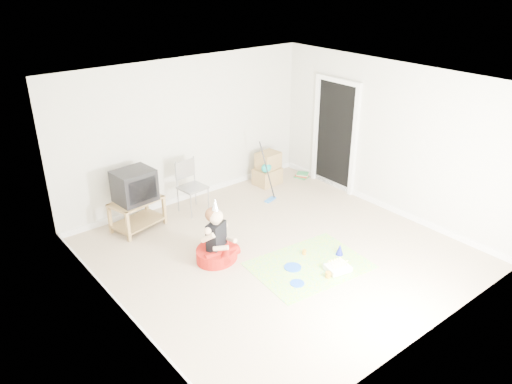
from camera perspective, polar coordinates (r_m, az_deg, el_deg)
ground at (r=7.71m, az=2.46°, el=-6.86°), size 5.00×5.00×0.00m
doorway_recess at (r=9.65m, az=9.06°, el=6.31°), size 0.02×0.90×2.05m
tv_stand at (r=8.44m, az=-13.42°, el=-2.22°), size 0.92×0.69×0.51m
crt_tv at (r=8.24m, az=-13.74°, el=0.71°), size 0.65×0.56×0.52m
folding_chair at (r=8.77m, az=-7.25°, el=0.52°), size 0.47×0.45×0.95m
cardboard_boxes at (r=9.88m, az=1.34°, el=2.61°), size 0.55×0.44×0.64m
floor_mop at (r=9.18m, az=1.66°, el=0.53°), size 0.28×0.35×1.07m
book_pile at (r=10.30m, az=5.24°, el=1.96°), size 0.27×0.30×0.11m
seated_woman at (r=7.45m, az=-4.52°, el=-6.21°), size 0.91×0.91×0.99m
party_mat at (r=7.43m, az=6.11°, el=-8.32°), size 1.76×1.36×0.01m
birthday_cake at (r=7.33m, az=9.31°, el=-8.62°), size 0.38×0.33×0.15m
blue_plate_near at (r=7.34m, az=4.22°, el=-8.58°), size 0.30×0.30×0.01m
blue_plate_far at (r=7.02m, az=4.74°, el=-10.36°), size 0.27×0.27×0.01m
orange_cup_near at (r=7.65m, az=5.53°, el=-6.87°), size 0.06×0.06×0.07m
orange_cup_far at (r=7.17m, az=8.23°, el=-9.35°), size 0.10×0.10×0.09m
blue_party_hat at (r=7.69m, az=9.55°, el=-6.50°), size 0.15×0.15×0.17m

